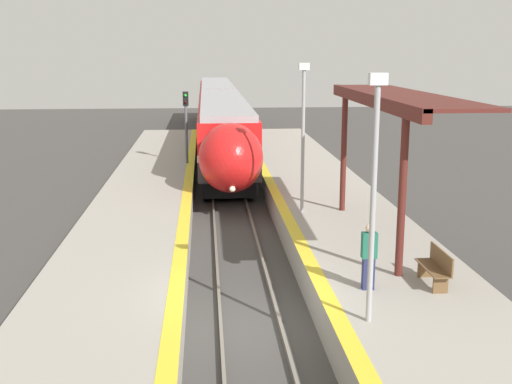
# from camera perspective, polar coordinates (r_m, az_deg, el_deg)

# --- Properties ---
(ground_plane) EXTENTS (120.00, 120.00, 0.00)m
(ground_plane) POSITION_cam_1_polar(r_m,az_deg,el_deg) (15.89, -0.49, -11.96)
(ground_plane) COLOR #423F3D
(rail_left) EXTENTS (0.08, 90.00, 0.15)m
(rail_left) POSITION_cam_1_polar(r_m,az_deg,el_deg) (15.83, -3.15, -11.78)
(rail_left) COLOR slate
(rail_left) RESTS_ON ground_plane
(rail_right) EXTENTS (0.08, 90.00, 0.15)m
(rail_right) POSITION_cam_1_polar(r_m,az_deg,el_deg) (15.92, 2.15, -11.62)
(rail_right) COLOR slate
(rail_right) RESTS_ON ground_plane
(train) EXTENTS (2.74, 40.44, 3.90)m
(train) POSITION_cam_1_polar(r_m,az_deg,el_deg) (44.36, -3.25, 6.90)
(train) COLOR black
(train) RESTS_ON ground_plane
(platform_right) EXTENTS (4.36, 64.00, 0.94)m
(platform_right) POSITION_cam_1_polar(r_m,az_deg,el_deg) (16.38, 12.93, -9.74)
(platform_right) COLOR #9E998E
(platform_right) RESTS_ON ground_plane
(platform_left) EXTENTS (3.79, 64.00, 0.94)m
(platform_left) POSITION_cam_1_polar(r_m,az_deg,el_deg) (15.86, -13.31, -10.53)
(platform_left) COLOR #9E998E
(platform_left) RESTS_ON ground_plane
(platform_bench) EXTENTS (0.44, 1.48, 0.89)m
(platform_bench) POSITION_cam_1_polar(r_m,az_deg,el_deg) (16.38, 15.73, -6.41)
(platform_bench) COLOR brown
(platform_bench) RESTS_ON platform_right
(person_waiting) EXTENTS (0.36, 0.22, 1.63)m
(person_waiting) POSITION_cam_1_polar(r_m,az_deg,el_deg) (15.63, 10.00, -5.60)
(person_waiting) COLOR navy
(person_waiting) RESTS_ON platform_right
(railway_signal) EXTENTS (0.28, 0.28, 4.54)m
(railway_signal) POSITION_cam_1_polar(r_m,az_deg,el_deg) (32.61, -6.22, 5.74)
(railway_signal) COLOR #59595E
(railway_signal) RESTS_ON ground_plane
(lamppost_near) EXTENTS (0.36, 0.20, 5.21)m
(lamppost_near) POSITION_cam_1_polar(r_m,az_deg,el_deg) (13.24, 10.43, 0.74)
(lamppost_near) COLOR #9E9EA3
(lamppost_near) RESTS_ON platform_right
(lamppost_mid) EXTENTS (0.36, 0.20, 5.21)m
(lamppost_mid) POSITION_cam_1_polar(r_m,az_deg,el_deg) (22.45, 4.21, 5.70)
(lamppost_mid) COLOR #9E9EA3
(lamppost_mid) RESTS_ON platform_right
(station_canopy) EXTENTS (2.02, 9.86, 4.40)m
(station_canopy) POSITION_cam_1_polar(r_m,az_deg,el_deg) (19.51, 11.75, 7.61)
(station_canopy) COLOR #511E19
(station_canopy) RESTS_ON platform_right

